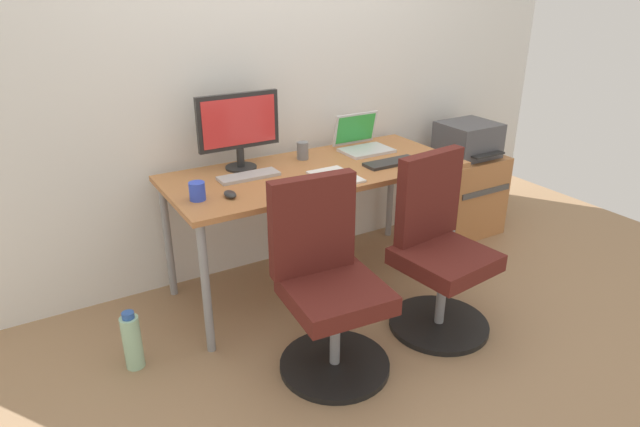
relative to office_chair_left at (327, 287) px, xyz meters
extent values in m
plane|color=#9E7A56|center=(0.34, 0.69, -0.42)|extent=(5.28, 5.28, 0.00)
cube|color=white|center=(0.34, 1.14, 0.88)|extent=(4.40, 0.04, 2.60)
cube|color=#B77542|center=(0.34, 0.69, 0.31)|extent=(1.72, 0.74, 0.03)
cylinder|color=gray|center=(-0.47, 0.38, -0.06)|extent=(0.04, 0.04, 0.72)
cylinder|color=gray|center=(1.15, 0.38, -0.06)|extent=(0.04, 0.04, 0.72)
cylinder|color=gray|center=(-0.47, 1.01, -0.06)|extent=(0.04, 0.04, 0.72)
cylinder|color=gray|center=(1.15, 1.01, -0.06)|extent=(0.04, 0.04, 0.72)
cylinder|color=black|center=(0.01, -0.06, -0.41)|extent=(0.54, 0.54, 0.03)
cylinder|color=gray|center=(0.01, -0.06, -0.22)|extent=(0.05, 0.05, 0.34)
cube|color=#591E19|center=(0.01, -0.06, -0.01)|extent=(0.48, 0.48, 0.09)
cube|color=#591E19|center=(-0.01, 0.12, 0.28)|extent=(0.42, 0.10, 0.48)
cylinder|color=black|center=(0.68, -0.06, -0.41)|extent=(0.54, 0.54, 0.03)
cylinder|color=gray|center=(0.68, -0.06, -0.22)|extent=(0.05, 0.05, 0.34)
cube|color=#591E19|center=(0.68, -0.06, -0.01)|extent=(0.49, 0.49, 0.09)
cube|color=#591E19|center=(0.70, 0.12, 0.28)|extent=(0.43, 0.12, 0.48)
cube|color=#B77542|center=(1.67, 0.82, -0.13)|extent=(0.50, 0.44, 0.58)
cube|color=#4C4C4C|center=(1.67, 0.59, -0.05)|extent=(0.45, 0.01, 0.04)
cube|color=#515156|center=(1.67, 0.82, 0.28)|extent=(0.38, 0.34, 0.24)
cube|color=#262626|center=(1.67, 0.62, 0.22)|extent=(0.27, 0.06, 0.01)
cylinder|color=#A5D8B2|center=(-0.83, 0.44, -0.28)|extent=(0.09, 0.09, 0.28)
cylinder|color=#2D59B2|center=(-0.83, 0.44, -0.13)|extent=(0.06, 0.06, 0.03)
cylinder|color=#262626|center=(-0.02, 0.92, 0.33)|extent=(0.18, 0.18, 0.01)
cylinder|color=#262626|center=(-0.02, 0.92, 0.39)|extent=(0.04, 0.04, 0.11)
cube|color=#262626|center=(-0.02, 0.92, 0.60)|extent=(0.48, 0.03, 0.31)
cube|color=red|center=(-0.02, 0.91, 0.60)|extent=(0.43, 0.00, 0.26)
cube|color=silver|center=(0.79, 0.82, 0.33)|extent=(0.31, 0.22, 0.02)
cube|color=silver|center=(0.79, 0.95, 0.45)|extent=(0.31, 0.05, 0.21)
cube|color=green|center=(0.79, 0.94, 0.45)|extent=(0.28, 0.04, 0.18)
cube|color=#B7B7B7|center=(-0.05, 0.75, 0.33)|extent=(0.34, 0.12, 0.02)
cube|color=#2D2D2D|center=(0.77, 0.54, 0.33)|extent=(0.34, 0.12, 0.02)
ellipsoid|color=#2D2D2D|center=(-0.25, 0.53, 0.34)|extent=(0.06, 0.10, 0.03)
ellipsoid|color=#515156|center=(1.10, 0.54, 0.34)|extent=(0.06, 0.10, 0.03)
cylinder|color=blue|center=(-0.40, 0.58, 0.37)|extent=(0.08, 0.08, 0.09)
cylinder|color=slate|center=(0.37, 0.89, 0.38)|extent=(0.07, 0.07, 0.10)
cube|color=white|center=(0.36, 0.51, 0.33)|extent=(0.21, 0.30, 0.01)
camera|label=1|loc=(-1.17, -1.91, 1.35)|focal=30.95mm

